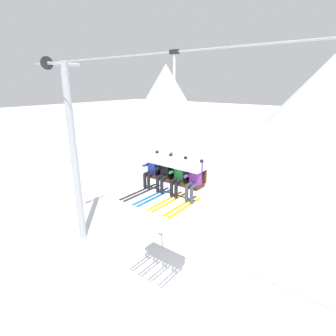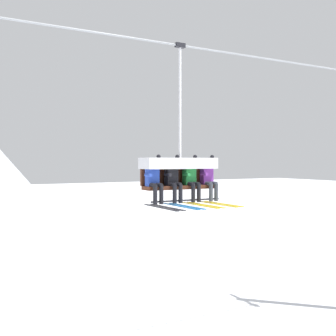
{
  "view_description": "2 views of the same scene",
  "coord_description": "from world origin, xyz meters",
  "px_view_note": "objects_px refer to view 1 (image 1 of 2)",
  "views": [
    {
      "loc": [
        5.01,
        -7.2,
        8.32
      ],
      "look_at": [
        -0.0,
        -0.82,
        5.68
      ],
      "focal_mm": 28.0,
      "sensor_mm": 36.0,
      "label": 1
    },
    {
      "loc": [
        -5.59,
        -10.64,
        6.03
      ],
      "look_at": [
        -0.07,
        -0.64,
        5.84
      ],
      "focal_mm": 45.0,
      "sensor_mm": 36.0,
      "label": 2
    }
  ],
  "objects_px": {
    "skier_black": "(164,172)",
    "skier_green": "(178,176)",
    "lift_tower_near": "(74,154)",
    "chairlift_chair": "(175,163)",
    "skier_blue": "(151,169)",
    "skier_purple": "(194,180)"
  },
  "relations": [
    {
      "from": "chairlift_chair",
      "to": "skier_purple",
      "type": "bearing_deg",
      "value": -13.94
    },
    {
      "from": "lift_tower_near",
      "to": "skier_blue",
      "type": "xyz_separation_m",
      "value": [
        6.11,
        -0.93,
        0.66
      ]
    },
    {
      "from": "skier_purple",
      "to": "skier_blue",
      "type": "bearing_deg",
      "value": 180.0
    },
    {
      "from": "lift_tower_near",
      "to": "skier_purple",
      "type": "distance_m",
      "value": 7.91
    },
    {
      "from": "skier_black",
      "to": "skier_green",
      "type": "relative_size",
      "value": 1.0
    },
    {
      "from": "lift_tower_near",
      "to": "skier_black",
      "type": "relative_size",
      "value": 5.55
    },
    {
      "from": "skier_green",
      "to": "skier_purple",
      "type": "height_order",
      "value": "same"
    },
    {
      "from": "skier_blue",
      "to": "skier_green",
      "type": "xyz_separation_m",
      "value": [
        1.14,
        0.0,
        0.0
      ]
    },
    {
      "from": "chairlift_chair",
      "to": "lift_tower_near",
      "type": "bearing_deg",
      "value": 174.17
    },
    {
      "from": "skier_black",
      "to": "skier_green",
      "type": "bearing_deg",
      "value": 0.0
    },
    {
      "from": "chairlift_chair",
      "to": "skier_black",
      "type": "height_order",
      "value": "chairlift_chair"
    },
    {
      "from": "skier_blue",
      "to": "skier_black",
      "type": "xyz_separation_m",
      "value": [
        0.57,
        0.0,
        0.0
      ]
    },
    {
      "from": "skier_green",
      "to": "skier_purple",
      "type": "bearing_deg",
      "value": 0.0
    },
    {
      "from": "chairlift_chair",
      "to": "skier_green",
      "type": "relative_size",
      "value": 2.5
    },
    {
      "from": "skier_green",
      "to": "skier_purple",
      "type": "distance_m",
      "value": 0.57
    },
    {
      "from": "skier_blue",
      "to": "lift_tower_near",
      "type": "bearing_deg",
      "value": 171.4
    },
    {
      "from": "chairlift_chair",
      "to": "skier_blue",
      "type": "bearing_deg",
      "value": -165.95
    },
    {
      "from": "skier_black",
      "to": "skier_purple",
      "type": "distance_m",
      "value": 1.14
    },
    {
      "from": "lift_tower_near",
      "to": "chairlift_chair",
      "type": "height_order",
      "value": "lift_tower_near"
    },
    {
      "from": "lift_tower_near",
      "to": "skier_green",
      "type": "distance_m",
      "value": 7.34
    },
    {
      "from": "skier_blue",
      "to": "chairlift_chair",
      "type": "bearing_deg",
      "value": 14.05
    },
    {
      "from": "skier_black",
      "to": "skier_purple",
      "type": "xyz_separation_m",
      "value": [
        1.14,
        0.0,
        0.0
      ]
    }
  ]
}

